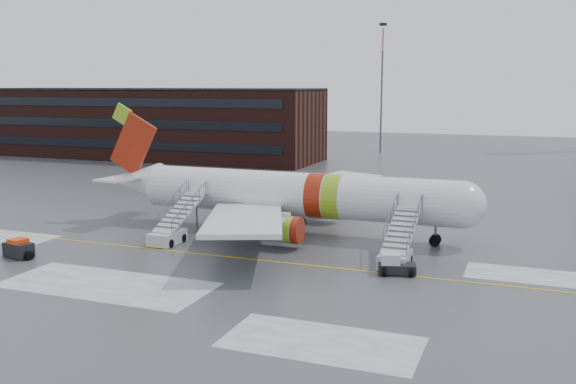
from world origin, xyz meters
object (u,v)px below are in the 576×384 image
at_px(pushback_tug, 395,265).
at_px(baggage_tractor, 19,249).
at_px(airstair_fwd, 397,250).
at_px(airstair_aft, 172,229).
at_px(airliner, 286,194).

relative_size(pushback_tug, baggage_tractor, 0.96).
distance_m(airstair_fwd, airstair_aft, 18.78).
xyz_separation_m(airstair_fwd, airstair_aft, (-18.78, 0.00, 0.00)).
xyz_separation_m(airliner, airstair_aft, (-7.61, -6.54, -2.35)).
relative_size(airliner, airstair_aft, 4.55).
xyz_separation_m(airstair_aft, pushback_tug, (19.09, -2.45, -0.42)).
bearing_deg(pushback_tug, airliner, 141.95).
bearing_deg(pushback_tug, airstair_fwd, 97.34).
bearing_deg(pushback_tug, baggage_tractor, -167.76).
distance_m(airstair_fwd, pushback_tug, 2.51).
distance_m(airliner, baggage_tractor, 21.94).
distance_m(airliner, airstair_aft, 10.31).
height_order(airliner, airstair_aft, airliner).
xyz_separation_m(airliner, airstair_fwd, (11.16, -6.54, -2.35)).
xyz_separation_m(airliner, baggage_tractor, (-15.85, -14.91, -2.80)).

